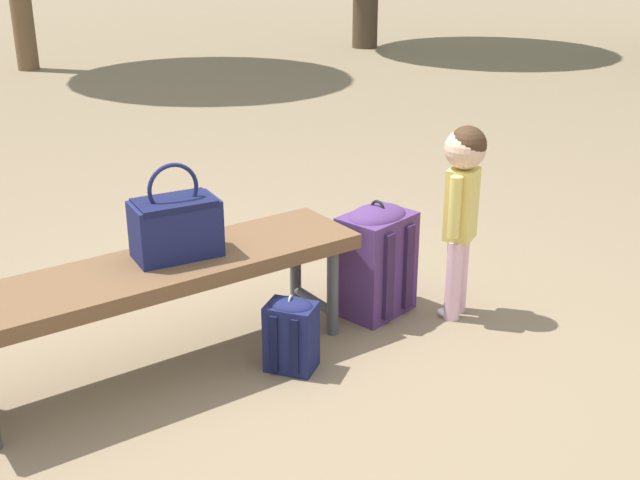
% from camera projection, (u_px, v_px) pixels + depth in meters
% --- Properties ---
extents(ground_plane, '(40.00, 40.00, 0.00)m').
position_uv_depth(ground_plane, '(263.00, 358.00, 3.33)').
color(ground_plane, '#7F6B51').
rests_on(ground_plane, ground).
extents(park_bench, '(1.62, 0.49, 0.45)m').
position_uv_depth(park_bench, '(161.00, 277.00, 3.11)').
color(park_bench, brown).
rests_on(park_bench, ground).
extents(handbag, '(0.33, 0.20, 0.37)m').
position_uv_depth(handbag, '(176.00, 225.00, 3.11)').
color(handbag, '#191E4C').
rests_on(handbag, park_bench).
extents(child_standing, '(0.21, 0.18, 0.86)m').
position_uv_depth(child_standing, '(463.00, 193.00, 3.48)').
color(child_standing, '#E5B2C6').
rests_on(child_standing, ground).
extents(backpack_large, '(0.36, 0.33, 0.53)m').
position_uv_depth(backpack_large, '(376.00, 257.00, 3.63)').
color(backpack_large, '#4C2D66').
rests_on(backpack_large, ground).
extents(backpack_small, '(0.22, 0.23, 0.32)m').
position_uv_depth(backpack_small, '(291.00, 332.00, 3.20)').
color(backpack_small, '#191E4C').
rests_on(backpack_small, ground).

